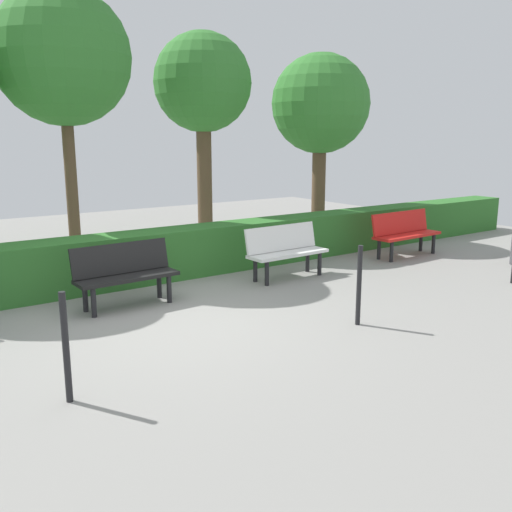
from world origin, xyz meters
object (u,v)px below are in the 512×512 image
(bench_red, at_px, (405,231))
(bench_white, at_px, (285,249))
(bench_black, at_px, (125,272))
(tree_mid, at_px, (203,86))
(tree_far, at_px, (63,58))
(tree_near, at_px, (320,106))

(bench_red, xyz_separation_m, bench_white, (2.96, 0.02, -0.00))
(bench_black, relative_size, tree_mid, 0.32)
(bench_black, relative_size, tree_far, 0.30)
(bench_red, xyz_separation_m, bench_black, (5.72, -0.01, -0.00))
(bench_white, bearing_deg, tree_far, -49.80)
(tree_mid, bearing_deg, tree_far, 7.66)
(tree_mid, bearing_deg, bench_white, 83.77)
(bench_red, bearing_deg, bench_black, -2.18)
(tree_mid, bearing_deg, bench_red, 129.08)
(bench_red, bearing_deg, bench_white, -1.76)
(tree_near, bearing_deg, bench_white, 40.46)
(bench_white, distance_m, bench_black, 2.76)
(tree_mid, height_order, tree_far, tree_far)
(bench_black, bearing_deg, tree_far, -96.18)
(bench_red, relative_size, tree_far, 0.34)
(tree_near, bearing_deg, bench_black, 23.16)
(tree_near, xyz_separation_m, tree_mid, (2.49, -0.81, 0.35))
(bench_red, height_order, tree_near, tree_near)
(tree_near, bearing_deg, tree_mid, -18.07)
(bench_white, relative_size, tree_near, 0.35)
(tree_mid, xyz_separation_m, tree_far, (2.91, 0.39, 0.27))
(bench_black, relative_size, tree_near, 0.35)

